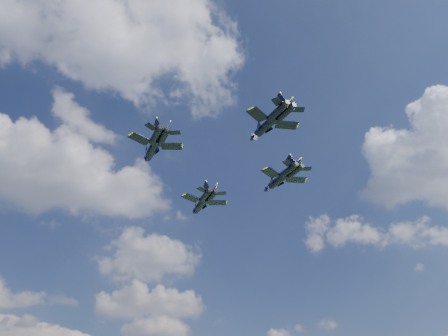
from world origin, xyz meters
TOP-DOWN VIEW (x-y plane):
  - jet_lead at (4.36, 19.96)m, footprint 12.99×16.65m
  - jet_left at (-12.81, -0.74)m, footprint 12.58×16.22m
  - jet_right at (20.50, 4.39)m, footprint 13.06×17.17m
  - jet_slot at (8.84, -15.56)m, footprint 12.42×16.43m

SIDE VIEW (x-z plane):
  - jet_lead at x=4.36m, z-range 58.97..62.95m
  - jet_left at x=-12.81m, z-range 60.82..64.69m
  - jet_right at x=20.50m, z-range 60.80..64.86m
  - jet_slot at x=8.84m, z-range 61.59..65.46m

